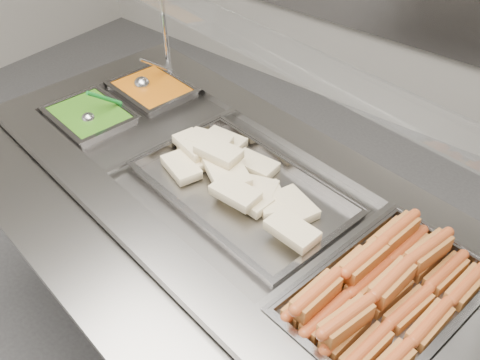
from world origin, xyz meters
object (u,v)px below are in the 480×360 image
Objects in this scene: pan_wraps at (242,193)px; steam_counter at (231,269)px; sneeze_guard at (282,55)px; ladle at (143,84)px; serving_spoon at (92,115)px; pan_hotdogs at (386,302)px.

steam_counter is at bearing 171.27° from pan_wraps.
ladle is (-0.71, 0.02, -0.36)m from sneeze_guard.
serving_spoon is at bearing -175.03° from steam_counter.
ladle is at bearing 161.33° from pan_wraps.
serving_spoon is (-0.68, -0.28, -0.36)m from sneeze_guard.
pan_wraps is at bearing -83.38° from sneeze_guard.
steam_counter is 2.71× the size of pan_wraps.
pan_hotdogs and pan_wraps have the same top height.
sneeze_guard is at bearing -1.41° from ladle.
sneeze_guard is (0.03, 0.22, 0.83)m from steam_counter.
pan_wraps is 3.84× the size of ladle.
serving_spoon is at bearing -176.21° from pan_wraps.
pan_hotdogs is at bearing -8.73° from pan_wraps.
pan_wraps is 0.77m from ladle.
steam_counter is at bearing -98.72° from sneeze_guard.
ladle is (-1.30, 0.33, 0.05)m from pan_hotdogs.
steam_counter is 1.18× the size of sneeze_guard.
pan_wraps is at bearing 171.27° from pan_hotdogs.
sneeze_guard is 0.82m from serving_spoon.
serving_spoon is at bearing -84.71° from ladle.
ladle reaches higher than steam_counter.
pan_wraps is 4.17× the size of serving_spoon.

